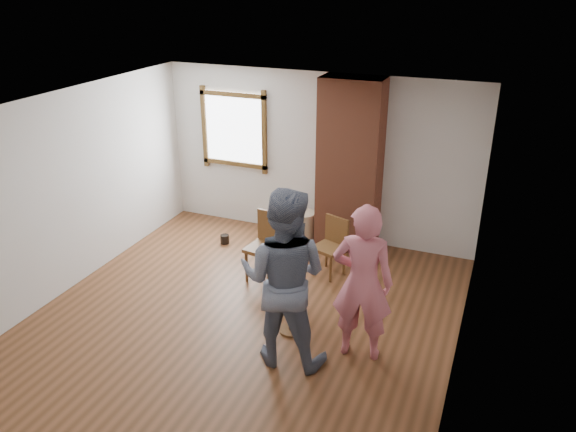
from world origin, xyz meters
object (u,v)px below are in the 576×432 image
Objects in this scene: stoneware_crock at (303,227)px; person_pink at (362,283)px; dining_chair_right at (332,243)px; man at (284,278)px; dining_chair_left at (267,242)px; side_table at (291,302)px.

stoneware_crock is 0.27× the size of person_pink.
stoneware_crock is at bearing 152.25° from dining_chair_right.
dining_chair_right is 2.09m from man.
dining_chair_left is 1.15× the size of dining_chair_right.
man reaches higher than side_table.
stoneware_crock is 0.52× the size of dining_chair_left.
man is (0.11, -2.01, 0.54)m from dining_chair_right.
dining_chair_left reaches higher than dining_chair_right.
side_table is (0.79, -1.09, -0.13)m from dining_chair_left.
side_table reaches higher than stoneware_crock.
dining_chair_left is 0.52× the size of person_pink.
man is at bearing -73.31° from stoneware_crock.
man is (0.89, -1.56, 0.47)m from dining_chair_left.
man is at bearing -51.86° from dining_chair_left.
stoneware_crock is 1.27m from dining_chair_left.
dining_chair_left is at bearing -43.08° from person_pink.
stoneware_crock is at bearing -63.93° from person_pink.
dining_chair_right reaches higher than side_table.
person_pink is (1.64, -1.19, 0.37)m from dining_chair_left.
man is at bearing -67.75° from dining_chair_right.
side_table is at bearing -13.33° from person_pink.
person_pink is at bearing -6.17° from side_table.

